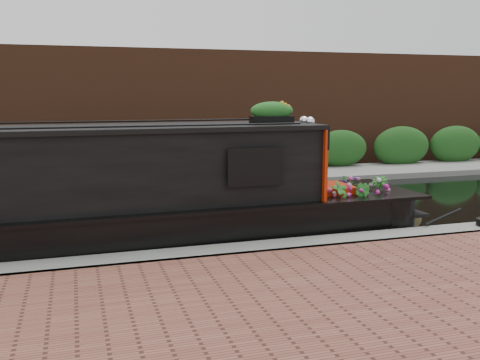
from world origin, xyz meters
name	(u,v)px	position (x,y,z in m)	size (l,w,h in m)	color
ground	(172,218)	(0.00, 0.00, 0.00)	(80.00, 80.00, 0.00)	black
near_bank_coping	(211,266)	(0.00, -3.30, 0.00)	(40.00, 0.60, 0.50)	gray
far_bank_path	(146,185)	(0.00, 4.20, 0.00)	(40.00, 2.40, 0.34)	gray
far_hedge	(142,180)	(0.00, 5.10, 0.00)	(40.00, 1.10, 2.80)	#1C4918
far_brick_wall	(134,171)	(0.00, 7.20, 0.00)	(40.00, 1.00, 8.00)	#552E1C
narrowboat	(85,205)	(-1.75, -1.97, 0.79)	(11.30, 2.20, 2.63)	black
rope_fender	(410,218)	(4.37, -1.97, 0.14)	(0.29, 0.29, 0.39)	olive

